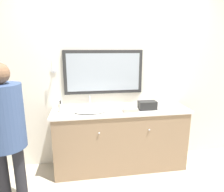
{
  "coord_description": "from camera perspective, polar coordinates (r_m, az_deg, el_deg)",
  "views": [
    {
      "loc": [
        -0.54,
        -2.32,
        1.73
      ],
      "look_at": [
        -0.13,
        0.28,
        1.09
      ],
      "focal_mm": 32.0,
      "sensor_mm": 36.0,
      "label": 1
    }
  ],
  "objects": [
    {
      "name": "appliance_box",
      "position": [
        2.82,
        10.07,
        -2.64
      ],
      "size": [
        0.25,
        0.14,
        0.12
      ],
      "color": "black",
      "rests_on": "vanity_counter"
    },
    {
      "name": "hand_towel_far_corner",
      "position": [
        2.7,
        5.23,
        -3.94
      ],
      "size": [
        0.19,
        0.12,
        0.05
      ],
      "color": "#B7A899",
      "rests_on": "vanity_counter"
    },
    {
      "name": "person",
      "position": [
        2.26,
        -28.26,
        -7.17
      ],
      "size": [
        0.38,
        0.38,
        1.6
      ],
      "color": "#232328",
      "rests_on": "ground_plane"
    },
    {
      "name": "picture_frame",
      "position": [
        2.96,
        15.08,
        -1.99
      ],
      "size": [
        0.12,
        0.01,
        0.13
      ],
      "color": "#B2B2B7",
      "rests_on": "vanity_counter"
    },
    {
      "name": "soap_bottle",
      "position": [
        2.75,
        -14.45,
        -3.23
      ],
      "size": [
        0.06,
        0.06,
        0.16
      ],
      "color": "beige",
      "rests_on": "vanity_counter"
    },
    {
      "name": "ground_plane",
      "position": [
        2.94,
        3.58,
        -22.39
      ],
      "size": [
        14.0,
        14.0,
        0.0
      ],
      "primitive_type": "plane",
      "color": "#B2A893"
    },
    {
      "name": "vanity_counter",
      "position": [
        2.95,
        2.5,
        -12.15
      ],
      "size": [
        1.91,
        0.52,
        0.89
      ],
      "color": "#937556",
      "rests_on": "ground_plane"
    },
    {
      "name": "wall_back",
      "position": [
        2.97,
        1.49,
        4.86
      ],
      "size": [
        8.0,
        0.18,
        2.55
      ],
      "color": "silver",
      "rests_on": "ground_plane"
    },
    {
      "name": "sink_basin",
      "position": [
        2.71,
        -6.17,
        -4.03
      ],
      "size": [
        0.45,
        0.35,
        0.18
      ],
      "color": "white",
      "rests_on": "vanity_counter"
    },
    {
      "name": "hand_towel_near_sink",
      "position": [
        2.94,
        4.88,
        -2.67
      ],
      "size": [
        0.14,
        0.11,
        0.03
      ],
      "color": "silver",
      "rests_on": "vanity_counter"
    }
  ]
}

